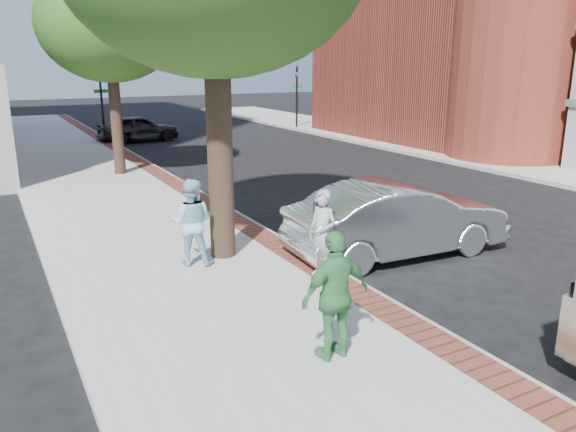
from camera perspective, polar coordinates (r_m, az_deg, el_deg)
ground at (r=10.62m, az=0.38°, el=-7.20°), size 120.00×120.00×0.00m
sidewalk at (r=17.36m, az=-16.99°, el=1.40°), size 5.00×60.00×0.15m
brick_strip at (r=17.88m, az=-10.12°, el=2.50°), size 0.60×60.00×0.01m
curb at (r=18.01m, az=-9.05°, el=2.38°), size 0.10×60.00×0.15m
sidewalk_far at (r=25.71m, az=20.55°, el=5.49°), size 5.00×60.00×0.15m
signal_near at (r=31.14m, az=-18.42°, el=11.30°), size 0.70×0.15×3.80m
signal_far at (r=35.15m, az=0.90°, el=12.46°), size 0.70×0.15×3.80m
tree_far at (r=21.04m, az=-17.76°, el=18.06°), size 4.80×4.80×7.14m
parking_meter at (r=10.57m, az=3.25°, el=-0.41°), size 0.12×0.32×1.47m
person_gray at (r=10.44m, az=3.52°, el=-1.85°), size 0.56×0.70×1.68m
person_officer at (r=11.25m, az=-9.77°, el=-0.62°), size 1.06×1.00×1.74m
person_green at (r=7.63m, az=4.87°, el=-8.06°), size 1.08×0.50×1.81m
sedan_silver at (r=12.31m, az=11.10°, el=-0.32°), size 4.98×1.98×1.61m
bg_car at (r=30.68m, az=-14.98°, el=8.60°), size 4.25×2.00×1.40m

